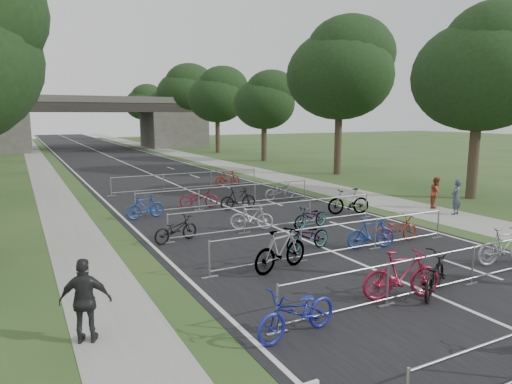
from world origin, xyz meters
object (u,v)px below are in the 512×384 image
(pedestrian_a, at_px, (456,197))
(pedestrian_b, at_px, (436,193))
(overpass_bridge, at_px, (91,123))
(pedestrian_c, at_px, (86,301))

(pedestrian_a, bearing_deg, pedestrian_b, -120.87)
(pedestrian_a, bearing_deg, overpass_bridge, -96.18)
(overpass_bridge, xyz_separation_m, pedestrian_c, (-8.20, -56.32, -2.66))
(overpass_bridge, bearing_deg, pedestrian_c, -98.28)
(overpass_bridge, xyz_separation_m, pedestrian_a, (8.65, -51.51, -2.72))
(overpass_bridge, relative_size, pedestrian_c, 17.70)
(pedestrian_a, height_order, pedestrian_b, pedestrian_a)
(overpass_bridge, bearing_deg, pedestrian_b, -79.75)
(pedestrian_c, bearing_deg, pedestrian_b, -139.67)
(pedestrian_a, relative_size, pedestrian_b, 1.06)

